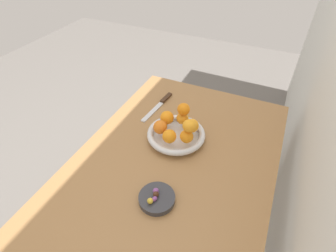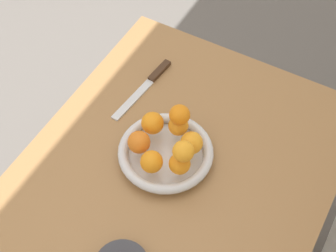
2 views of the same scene
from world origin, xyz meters
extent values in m
plane|color=slate|center=(0.00, 0.00, 0.00)|extent=(6.00, 6.00, 0.00)
cube|color=#9E7042|center=(0.00, 0.00, 0.72)|extent=(1.10, 0.76, 0.04)
cylinder|color=#9E7042|center=(-0.49, -0.32, 0.35)|extent=(0.05, 0.05, 0.70)
cylinder|color=#9E7042|center=(-0.49, 0.32, 0.35)|extent=(0.05, 0.05, 0.70)
cylinder|color=silver|center=(-0.11, -0.04, 0.75)|extent=(0.20, 0.20, 0.01)
torus|color=silver|center=(-0.11, -0.04, 0.77)|extent=(0.25, 0.25, 0.03)
cylinder|color=#333338|center=(0.20, 0.02, 0.75)|extent=(0.12, 0.12, 0.02)
sphere|color=orange|center=(-0.17, -0.04, 0.81)|extent=(0.05, 0.05, 0.05)
sphere|color=orange|center=(-0.14, -0.10, 0.81)|extent=(0.06, 0.06, 0.06)
sphere|color=orange|center=(-0.08, -0.10, 0.81)|extent=(0.06, 0.06, 0.06)
sphere|color=orange|center=(-0.04, -0.04, 0.81)|extent=(0.06, 0.06, 0.06)
sphere|color=orange|center=(-0.07, 0.02, 0.81)|extent=(0.05, 0.05, 0.05)
sphere|color=orange|center=(-0.14, 0.02, 0.81)|extent=(0.06, 0.06, 0.06)
sphere|color=orange|center=(-0.07, 0.02, 0.86)|extent=(0.05, 0.05, 0.05)
sphere|color=orange|center=(-0.17, -0.04, 0.86)|extent=(0.05, 0.05, 0.05)
sphere|color=#8C4C99|center=(0.19, 0.01, 0.77)|extent=(0.02, 0.02, 0.02)
sphere|color=#472819|center=(0.20, 0.02, 0.77)|extent=(0.02, 0.02, 0.02)
sphere|color=#C6384C|center=(0.20, 0.02, 0.77)|extent=(0.02, 0.02, 0.02)
sphere|color=#8C4C99|center=(0.22, 0.02, 0.77)|extent=(0.01, 0.01, 0.01)
sphere|color=#8C4C99|center=(0.21, 0.02, 0.77)|extent=(0.01, 0.01, 0.01)
sphere|color=gold|center=(0.23, 0.01, 0.77)|extent=(0.02, 0.02, 0.02)
cube|color=#3F2819|center=(-0.36, -0.21, 0.75)|extent=(0.09, 0.03, 0.01)
cube|color=silver|center=(-0.23, -0.22, 0.74)|extent=(0.17, 0.04, 0.01)
camera|label=1|loc=(0.65, 0.27, 1.51)|focal=28.00mm
camera|label=2|loc=(0.53, 0.32, 1.86)|focal=55.00mm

